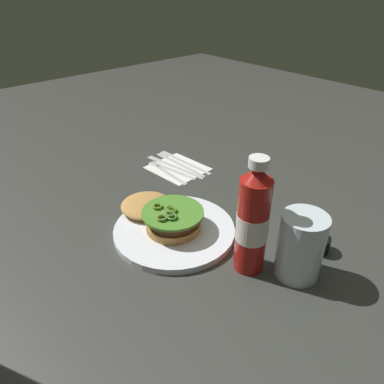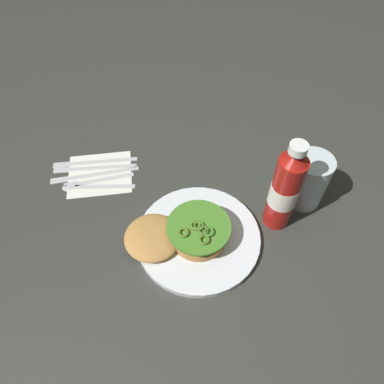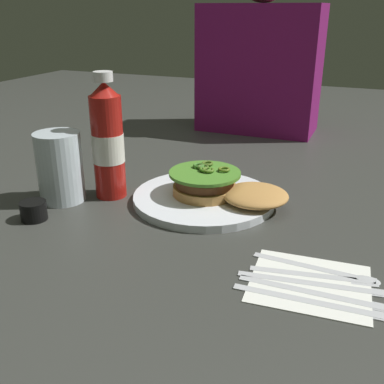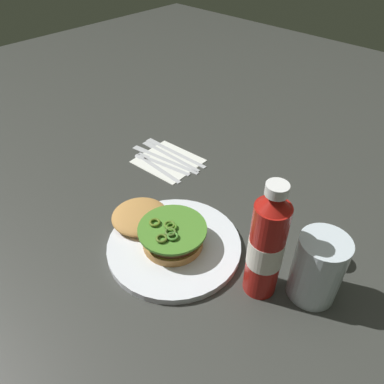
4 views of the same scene
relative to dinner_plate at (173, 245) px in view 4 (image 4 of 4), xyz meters
name	(u,v)px [view 4 (image 4 of 4)]	position (x,y,z in m)	size (l,w,h in m)	color
ground_plane	(171,251)	(0.00, 0.01, -0.01)	(3.00, 3.00, 0.00)	#343632
dinner_plate	(173,245)	(0.00, 0.00, 0.00)	(0.27, 0.27, 0.01)	white
burger_sandwich	(160,228)	(0.04, 0.00, 0.03)	(0.23, 0.14, 0.05)	#BA8344
ketchup_bottle	(266,246)	(-0.19, -0.04, 0.10)	(0.06, 0.06, 0.24)	#A81913
water_glass	(318,268)	(-0.26, -0.10, 0.06)	(0.09, 0.09, 0.14)	silver
condiment_cup	(332,255)	(-0.25, -0.19, 0.01)	(0.05, 0.05, 0.03)	black
napkin	(168,161)	(0.23, -0.21, -0.01)	(0.16, 0.14, 0.00)	white
butter_knife	(171,150)	(0.26, -0.25, 0.00)	(0.22, 0.02, 0.00)	silver
steak_knife	(167,153)	(0.26, -0.23, 0.00)	(0.21, 0.02, 0.00)	silver
table_knife	(160,157)	(0.26, -0.20, 0.00)	(0.22, 0.05, 0.00)	silver
fork_utensil	(157,161)	(0.25, -0.18, 0.00)	(0.18, 0.05, 0.00)	silver
spoon_utensil	(151,162)	(0.26, -0.17, 0.00)	(0.18, 0.03, 0.00)	silver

